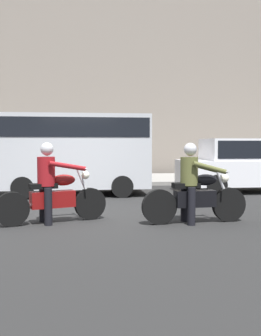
{
  "coord_description": "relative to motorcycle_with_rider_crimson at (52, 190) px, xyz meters",
  "views": [
    {
      "loc": [
        -0.0,
        -8.63,
        1.52
      ],
      "look_at": [
        1.0,
        -0.95,
        1.07
      ],
      "focal_mm": 42.12,
      "sensor_mm": 36.0,
      "label": 1
    }
  ],
  "objects": [
    {
      "name": "ground_plane",
      "position": [
        0.53,
        0.87,
        -0.64
      ],
      "size": [
        80.0,
        80.0,
        0.0
      ],
      "primitive_type": "plane",
      "color": "black"
    },
    {
      "name": "sidewalk_slab",
      "position": [
        0.53,
        8.87,
        -0.57
      ],
      "size": [
        40.0,
        4.4,
        0.14
      ],
      "primitive_type": "cube",
      "color": "gray",
      "rests_on": "ground_plane"
    },
    {
      "name": "building_facade",
      "position": [
        0.53,
        12.27,
        6.62
      ],
      "size": [
        40.0,
        1.4,
        14.52
      ],
      "primitive_type": "cube",
      "color": "slate",
      "rests_on": "ground_plane"
    },
    {
      "name": "motorcycle_with_rider_crimson",
      "position": [
        0.0,
        0.0,
        0.0
      ],
      "size": [
        2.12,
        0.95,
        1.57
      ],
      "color": "black",
      "rests_on": "ground_plane"
    },
    {
      "name": "motorcycle_with_rider_olive",
      "position": [
        2.75,
        -0.36,
        -0.0
      ],
      "size": [
        2.11,
        0.7,
        1.56
      ],
      "color": "black",
      "rests_on": "ground_plane"
    },
    {
      "name": "parked_van_silver",
      "position": [
        0.35,
        4.4,
        0.76
      ],
      "size": [
        4.53,
        1.96,
        2.43
      ],
      "color": "#B2B5BA",
      "rests_on": "ground_plane"
    },
    {
      "name": "parked_sedan_white",
      "position": [
        5.93,
        4.37,
        0.24
      ],
      "size": [
        4.56,
        1.82,
        1.72
      ],
      "color": "silver",
      "rests_on": "ground_plane"
    },
    {
      "name": "street_sign_post",
      "position": [
        -2.42,
        9.34,
        1.0
      ],
      "size": [
        0.44,
        0.08,
        2.48
      ],
      "color": "gray",
      "rests_on": "sidewalk_slab"
    },
    {
      "name": "pedestrian_bystander",
      "position": [
        -0.49,
        9.66,
        0.5
      ],
      "size": [
        0.34,
        0.34,
        1.72
      ],
      "color": "black",
      "rests_on": "sidewalk_slab"
    }
  ]
}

